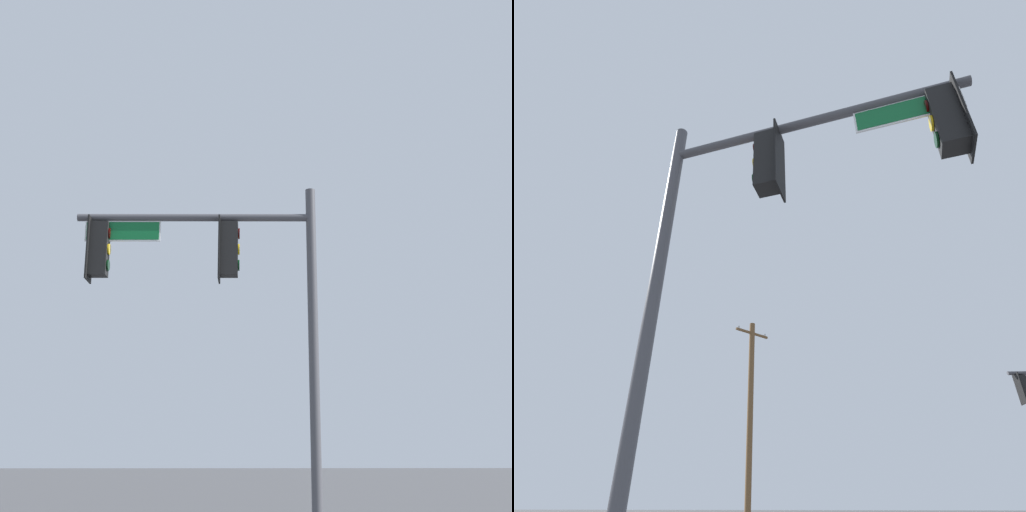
% 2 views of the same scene
% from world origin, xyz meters
% --- Properties ---
extents(signal_pole_near, '(4.81, 0.69, 7.03)m').
position_xyz_m(signal_pole_near, '(-3.23, -7.76, 5.03)').
color(signal_pole_near, '#47474C').
rests_on(signal_pole_near, ground_plane).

